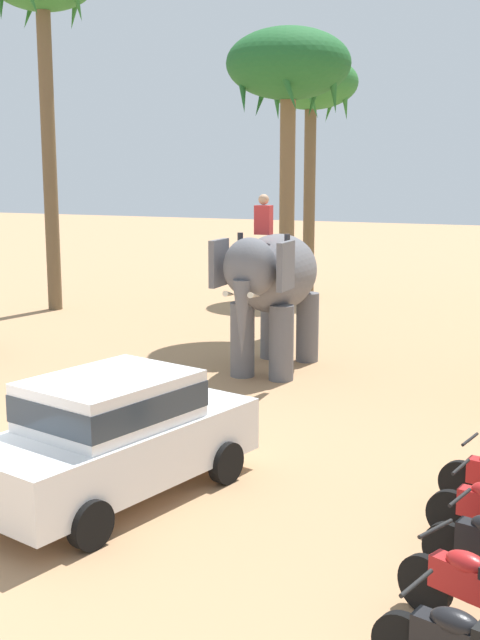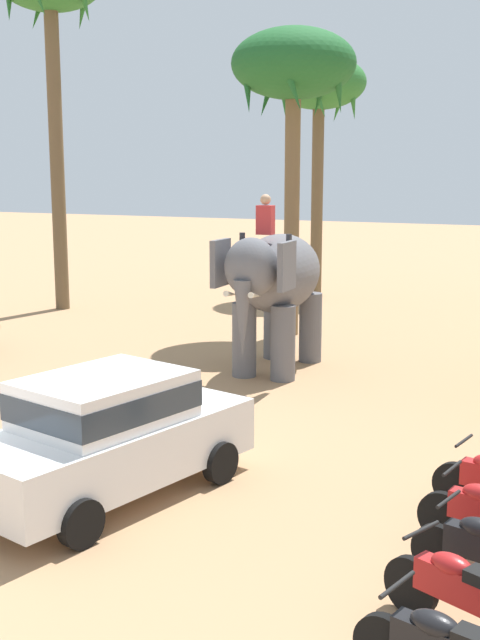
{
  "view_description": "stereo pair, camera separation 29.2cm",
  "coord_description": "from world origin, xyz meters",
  "px_view_note": "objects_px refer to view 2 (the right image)",
  "views": [
    {
      "loc": [
        7.32,
        -7.99,
        4.34
      ],
      "look_at": [
        1.12,
        5.45,
        1.6
      ],
      "focal_mm": 45.15,
      "sensor_mm": 36.0,
      "label": 1
    },
    {
      "loc": [
        7.58,
        -7.87,
        4.34
      ],
      "look_at": [
        1.12,
        5.45,
        1.6
      ],
      "focal_mm": 45.15,
      "sensor_mm": 36.0,
      "label": 2
    }
  ],
  "objects_px": {
    "palm_tree_near_hut": "(319,90)",
    "palm_tree_left_of_road": "(293,73)",
    "car_sedan_foreground": "(109,431)",
    "motorcycle_second_in_row": "(464,594)",
    "elephant_with_mahout": "(275,282)"
  },
  "relations": [
    {
      "from": "car_sedan_foreground",
      "to": "elephant_with_mahout",
      "type": "bearing_deg",
      "value": 96.11
    },
    {
      "from": "motorcycle_second_in_row",
      "to": "palm_tree_left_of_road",
      "type": "distance_m",
      "value": 15.78
    },
    {
      "from": "car_sedan_foreground",
      "to": "motorcycle_second_in_row",
      "type": "distance_m",
      "value": 5.14
    },
    {
      "from": "palm_tree_near_hut",
      "to": "palm_tree_left_of_road",
      "type": "bearing_deg",
      "value": -74.89
    },
    {
      "from": "palm_tree_left_of_road",
      "to": "motorcycle_second_in_row",
      "type": "bearing_deg",
      "value": -61.23
    },
    {
      "from": "palm_tree_near_hut",
      "to": "palm_tree_left_of_road",
      "type": "xyz_separation_m",
      "value": [
        1.83,
        -6.78,
        -0.24
      ]
    },
    {
      "from": "car_sedan_foreground",
      "to": "palm_tree_left_of_road",
      "type": "xyz_separation_m",
      "value": [
        -2.02,
        11.3,
        5.9
      ]
    },
    {
      "from": "car_sedan_foreground",
      "to": "palm_tree_near_hut",
      "type": "relative_size",
      "value": 0.53
    },
    {
      "from": "motorcycle_second_in_row",
      "to": "palm_tree_near_hut",
      "type": "xyz_separation_m",
      "value": [
        -8.78,
        19.44,
        6.61
      ]
    },
    {
      "from": "motorcycle_second_in_row",
      "to": "palm_tree_near_hut",
      "type": "relative_size",
      "value": 0.21
    },
    {
      "from": "motorcycle_second_in_row",
      "to": "palm_tree_near_hut",
      "type": "height_order",
      "value": "palm_tree_near_hut"
    },
    {
      "from": "elephant_with_mahout",
      "to": "palm_tree_near_hut",
      "type": "distance_m",
      "value": 12.22
    },
    {
      "from": "elephant_with_mahout",
      "to": "palm_tree_left_of_road",
      "type": "bearing_deg",
      "value": 107.4
    },
    {
      "from": "elephant_with_mahout",
      "to": "motorcycle_second_in_row",
      "type": "relative_size",
      "value": 2.3
    },
    {
      "from": "car_sedan_foreground",
      "to": "motorcycle_second_in_row",
      "type": "xyz_separation_m",
      "value": [
        4.94,
        -1.36,
        -0.46
      ]
    }
  ]
}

